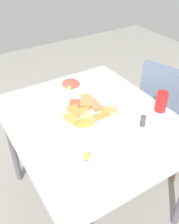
% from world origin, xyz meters
% --- Properties ---
extents(ground_plane, '(6.00, 6.00, 0.00)m').
position_xyz_m(ground_plane, '(0.00, 0.00, 0.00)').
color(ground_plane, gray).
extents(dining_table, '(1.04, 0.89, 0.75)m').
position_xyz_m(dining_table, '(0.00, 0.00, 0.66)').
color(dining_table, white).
rests_on(dining_table, ground_plane).
extents(dining_chair, '(0.53, 0.53, 0.91)m').
position_xyz_m(dining_chair, '(-0.01, 0.69, 0.51)').
color(dining_chair, slate).
rests_on(dining_chair, ground_plane).
extents(pide_platter, '(0.32, 0.33, 0.04)m').
position_xyz_m(pide_platter, '(-0.05, 0.00, 0.76)').
color(pide_platter, white).
rests_on(pide_platter, dining_table).
extents(salad_plate_greens, '(0.20, 0.20, 0.04)m').
position_xyz_m(salad_plate_greens, '(-0.37, 0.07, 0.76)').
color(salad_plate_greens, white).
rests_on(salad_plate_greens, dining_table).
extents(salad_plate_rice, '(0.24, 0.24, 0.05)m').
position_xyz_m(salad_plate_rice, '(0.32, -0.26, 0.76)').
color(salad_plate_rice, white).
rests_on(salad_plate_rice, dining_table).
extents(soda_can, '(0.09, 0.09, 0.12)m').
position_xyz_m(soda_can, '(0.15, 0.38, 0.81)').
color(soda_can, red).
rests_on(soda_can, dining_table).
extents(paper_napkin, '(0.17, 0.17, 0.00)m').
position_xyz_m(paper_napkin, '(-0.25, 0.34, 0.75)').
color(paper_napkin, white).
rests_on(paper_napkin, dining_table).
extents(fork, '(0.19, 0.07, 0.00)m').
position_xyz_m(fork, '(-0.25, 0.32, 0.76)').
color(fork, silver).
rests_on(fork, paper_napkin).
extents(spoon, '(0.16, 0.07, 0.00)m').
position_xyz_m(spoon, '(-0.25, 0.36, 0.76)').
color(spoon, silver).
rests_on(spoon, paper_napkin).
extents(condiment_caddy, '(0.11, 0.11, 0.08)m').
position_xyz_m(condiment_caddy, '(0.20, 0.19, 0.77)').
color(condiment_caddy, '#B2B2B7').
rests_on(condiment_caddy, dining_table).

